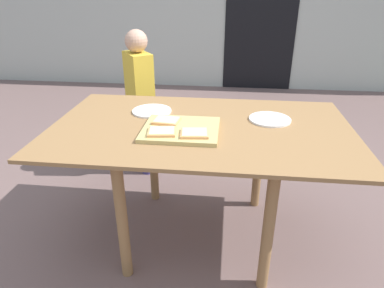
{
  "coord_description": "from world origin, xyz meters",
  "views": [
    {
      "loc": [
        0.13,
        -1.55,
        1.34
      ],
      "look_at": [
        -0.04,
        0.0,
        0.58
      ],
      "focal_mm": 31.76,
      "sensor_mm": 36.0,
      "label": 1
    }
  ],
  "objects_px": {
    "pizza_slice_far_left": "(166,121)",
    "plate_white_right": "(270,119)",
    "pizza_slice_near_right": "(194,133)",
    "plate_white_left": "(152,111)",
    "child_left": "(140,96)",
    "cutting_board": "(181,129)",
    "pizza_slice_near_left": "(162,131)",
    "dining_table": "(201,142)"
  },
  "relations": [
    {
      "from": "pizza_slice_far_left",
      "to": "plate_white_right",
      "type": "distance_m",
      "value": 0.53
    },
    {
      "from": "pizza_slice_near_right",
      "to": "plate_white_right",
      "type": "bearing_deg",
      "value": 36.48
    },
    {
      "from": "plate_white_left",
      "to": "child_left",
      "type": "distance_m",
      "value": 0.6
    },
    {
      "from": "child_left",
      "to": "plate_white_right",
      "type": "bearing_deg",
      "value": -35.62
    },
    {
      "from": "cutting_board",
      "to": "pizza_slice_far_left",
      "type": "relative_size",
      "value": 2.64
    },
    {
      "from": "cutting_board",
      "to": "plate_white_left",
      "type": "distance_m",
      "value": 0.32
    },
    {
      "from": "cutting_board",
      "to": "pizza_slice_near_left",
      "type": "height_order",
      "value": "pizza_slice_near_left"
    },
    {
      "from": "pizza_slice_near_right",
      "to": "plate_white_left",
      "type": "xyz_separation_m",
      "value": [
        -0.27,
        0.32,
        -0.02
      ]
    },
    {
      "from": "cutting_board",
      "to": "child_left",
      "type": "distance_m",
      "value": 0.91
    },
    {
      "from": "cutting_board",
      "to": "pizza_slice_far_left",
      "type": "bearing_deg",
      "value": 141.67
    },
    {
      "from": "plate_white_left",
      "to": "cutting_board",
      "type": "bearing_deg",
      "value": -51.61
    },
    {
      "from": "pizza_slice_far_left",
      "to": "plate_white_left",
      "type": "xyz_separation_m",
      "value": [
        -0.12,
        0.18,
        -0.02
      ]
    },
    {
      "from": "dining_table",
      "to": "plate_white_left",
      "type": "bearing_deg",
      "value": 149.35
    },
    {
      "from": "dining_table",
      "to": "pizza_slice_near_right",
      "type": "relative_size",
      "value": 10.97
    },
    {
      "from": "plate_white_left",
      "to": "child_left",
      "type": "bearing_deg",
      "value": 111.22
    },
    {
      "from": "cutting_board",
      "to": "plate_white_left",
      "type": "bearing_deg",
      "value": 128.39
    },
    {
      "from": "pizza_slice_near_left",
      "to": "child_left",
      "type": "bearing_deg",
      "value": 110.91
    },
    {
      "from": "pizza_slice_near_left",
      "to": "pizza_slice_near_right",
      "type": "height_order",
      "value": "same"
    },
    {
      "from": "dining_table",
      "to": "pizza_slice_near_left",
      "type": "xyz_separation_m",
      "value": [
        -0.17,
        -0.15,
        0.12
      ]
    },
    {
      "from": "pizza_slice_near_right",
      "to": "plate_white_right",
      "type": "distance_m",
      "value": 0.45
    },
    {
      "from": "dining_table",
      "to": "cutting_board",
      "type": "height_order",
      "value": "cutting_board"
    },
    {
      "from": "cutting_board",
      "to": "pizza_slice_near_right",
      "type": "distance_m",
      "value": 0.1
    },
    {
      "from": "pizza_slice_near_left",
      "to": "plate_white_right",
      "type": "relative_size",
      "value": 0.64
    },
    {
      "from": "pizza_slice_near_right",
      "to": "child_left",
      "type": "height_order",
      "value": "child_left"
    },
    {
      "from": "plate_white_left",
      "to": "plate_white_right",
      "type": "xyz_separation_m",
      "value": [
        0.63,
        -0.05,
        0.0
      ]
    },
    {
      "from": "pizza_slice_near_left",
      "to": "plate_white_right",
      "type": "distance_m",
      "value": 0.58
    },
    {
      "from": "dining_table",
      "to": "cutting_board",
      "type": "distance_m",
      "value": 0.16
    },
    {
      "from": "dining_table",
      "to": "pizza_slice_near_left",
      "type": "distance_m",
      "value": 0.25
    },
    {
      "from": "pizza_slice_far_left",
      "to": "plate_white_left",
      "type": "relative_size",
      "value": 0.64
    },
    {
      "from": "dining_table",
      "to": "plate_white_right",
      "type": "relative_size",
      "value": 6.92
    },
    {
      "from": "cutting_board",
      "to": "plate_white_right",
      "type": "distance_m",
      "value": 0.48
    },
    {
      "from": "pizza_slice_near_left",
      "to": "pizza_slice_far_left",
      "type": "distance_m",
      "value": 0.14
    },
    {
      "from": "pizza_slice_near_left",
      "to": "pizza_slice_far_left",
      "type": "height_order",
      "value": "same"
    },
    {
      "from": "dining_table",
      "to": "pizza_slice_near_left",
      "type": "height_order",
      "value": "pizza_slice_near_left"
    },
    {
      "from": "dining_table",
      "to": "plate_white_right",
      "type": "distance_m",
      "value": 0.38
    },
    {
      "from": "plate_white_left",
      "to": "child_left",
      "type": "xyz_separation_m",
      "value": [
        -0.22,
        0.56,
        -0.1
      ]
    },
    {
      "from": "pizza_slice_near_right",
      "to": "plate_white_right",
      "type": "relative_size",
      "value": 0.63
    },
    {
      "from": "pizza_slice_near_left",
      "to": "dining_table",
      "type": "bearing_deg",
      "value": 42.04
    },
    {
      "from": "pizza_slice_far_left",
      "to": "pizza_slice_near_right",
      "type": "bearing_deg",
      "value": -41.61
    },
    {
      "from": "plate_white_left",
      "to": "child_left",
      "type": "height_order",
      "value": "child_left"
    },
    {
      "from": "dining_table",
      "to": "plate_white_left",
      "type": "height_order",
      "value": "plate_white_left"
    },
    {
      "from": "plate_white_right",
      "to": "child_left",
      "type": "bearing_deg",
      "value": 144.38
    }
  ]
}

